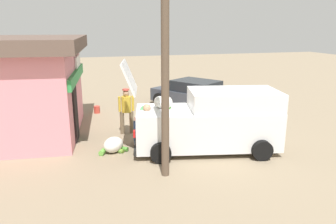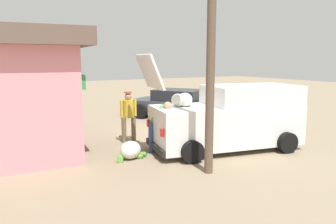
% 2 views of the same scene
% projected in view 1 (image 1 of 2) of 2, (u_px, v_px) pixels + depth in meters
% --- Properties ---
extents(ground_plane, '(60.00, 60.00, 0.00)m').
position_uv_depth(ground_plane, '(187.00, 125.00, 12.70)').
color(ground_plane, gray).
extents(storefront_bar, '(5.68, 4.37, 3.44)m').
position_uv_depth(storefront_bar, '(28.00, 85.00, 11.17)').
color(storefront_bar, pink).
rests_on(storefront_bar, ground_plane).
extents(delivery_van, '(2.77, 4.96, 2.80)m').
position_uv_depth(delivery_van, '(211.00, 121.00, 9.96)').
color(delivery_van, white).
rests_on(delivery_van, ground_plane).
extents(parked_sedan, '(4.53, 3.85, 1.30)m').
position_uv_depth(parked_sedan, '(196.00, 95.00, 15.27)').
color(parked_sedan, '#383D47').
rests_on(parked_sedan, ground_plane).
extents(vendor_standing, '(0.34, 0.57, 1.65)m').
position_uv_depth(vendor_standing, '(126.00, 108.00, 11.47)').
color(vendor_standing, '#726047').
rests_on(vendor_standing, ground_plane).
extents(customer_bending, '(0.77, 0.61, 1.52)m').
position_uv_depth(customer_bending, '(143.00, 120.00, 10.07)').
color(customer_bending, navy).
rests_on(customer_bending, ground_plane).
extents(unloaded_banana_pile, '(0.90, 0.95, 0.47)m').
position_uv_depth(unloaded_banana_pile, '(114.00, 145.00, 9.94)').
color(unloaded_banana_pile, silver).
rests_on(unloaded_banana_pile, ground_plane).
extents(paint_bucket, '(0.27, 0.27, 0.32)m').
position_uv_depth(paint_bucket, '(97.00, 110.00, 14.40)').
color(paint_bucket, '#BF3F33').
rests_on(paint_bucket, ground_plane).
extents(utility_pole, '(0.20, 0.20, 5.16)m').
position_uv_depth(utility_pole, '(165.00, 78.00, 7.78)').
color(utility_pole, brown).
rests_on(utility_pole, ground_plane).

